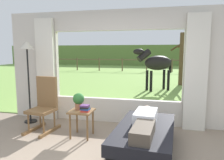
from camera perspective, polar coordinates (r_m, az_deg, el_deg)
The scene contains 15 objects.
back_wall_with_window at distance 4.77m, azimuth 1.20°, elevation 3.10°, with size 5.20×0.12×2.55m.
curtain_panel_left at distance 5.25m, azimuth -17.55°, elevation 2.62°, with size 0.44×0.10×2.40m, color silver.
curtain_panel_right at distance 4.61m, azimuth 21.91°, elevation 1.76°, with size 0.44×0.10×2.40m, color silver.
outdoor_pasture_lawn at distance 15.68m, azimuth 9.02°, elevation 1.69°, with size 36.00×21.68×0.02m, color #759E47.
distant_hill_ridge at distance 25.43m, azimuth 10.46°, elevation 6.63°, with size 36.00×2.00×2.40m, color olive.
recliner_sofa at distance 3.62m, azimuth 8.90°, elevation -15.38°, with size 1.04×1.77×0.42m.
reclining_person at distance 3.47m, azimuth 8.95°, elevation -11.09°, with size 0.39×1.44×0.22m.
rocking_chair at distance 4.60m, azimuth -17.96°, elevation -6.34°, with size 0.54×0.73×1.12m.
side_table at distance 4.12m, azimuth -8.25°, elevation -9.43°, with size 0.44×0.44×0.52m.
potted_plant at distance 4.13m, azimuth -9.07°, elevation -5.42°, with size 0.22×0.22×0.32m.
book_stack at distance 3.98m, azimuth -7.35°, elevation -7.63°, with size 0.18×0.15×0.13m.
floor_lamp_left at distance 5.11m, azimuth -22.05°, elevation 5.77°, with size 0.32×0.32×1.87m.
horse at distance 8.86m, azimuth 12.00°, elevation 4.46°, with size 1.69×1.30×1.73m.
pasture_tree at distance 10.71m, azimuth 18.79°, elevation 5.87°, with size 1.49×1.08×2.72m.
pasture_fence_line at distance 17.26m, azimuth 9.41°, elevation 4.67°, with size 16.10×0.10×1.10m.
Camera 1 is at (0.93, -2.41, 1.64)m, focal length 33.60 mm.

